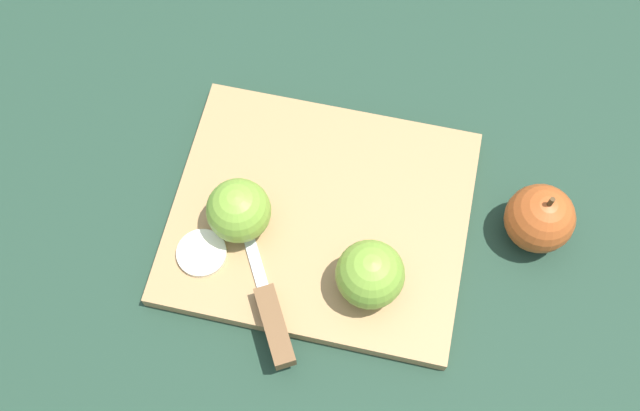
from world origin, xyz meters
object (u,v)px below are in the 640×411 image
object	(u,v)px
apple_half_right	(238,211)
knife	(272,318)
apple_whole	(540,219)
apple_half_left	(370,274)

from	to	relation	value
apple_half_right	knife	size ratio (longest dim) A/B	0.37
apple_half_right	apple_whole	world-z (taller)	same
knife	apple_whole	xyz separation A→B (m)	(-0.25, -0.13, 0.01)
apple_half_left	knife	size ratio (longest dim) A/B	0.39
apple_whole	apple_half_right	bearing A→B (deg)	6.33
knife	apple_whole	distance (m)	0.29
apple_half_left	apple_whole	size ratio (longest dim) A/B	0.81
apple_half_right	apple_whole	xyz separation A→B (m)	(-0.30, -0.03, -0.01)
knife	apple_whole	size ratio (longest dim) A/B	2.11
knife	apple_whole	world-z (taller)	apple_whole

